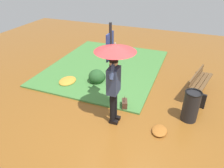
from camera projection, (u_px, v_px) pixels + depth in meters
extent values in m
plane|color=brown|center=(120.00, 126.00, 5.29)|extent=(18.00, 18.00, 0.00)
cube|color=#47843D|center=(105.00, 67.00, 8.24)|extent=(4.80, 4.00, 0.05)
cylinder|color=black|center=(112.00, 109.00, 5.20)|extent=(0.12, 0.12, 0.86)
cylinder|color=black|center=(115.00, 105.00, 5.35)|extent=(0.12, 0.12, 0.86)
cube|color=black|center=(114.00, 122.00, 5.39)|extent=(0.12, 0.22, 0.08)
cube|color=black|center=(116.00, 118.00, 5.53)|extent=(0.12, 0.22, 0.08)
cube|color=#2D3851|center=(114.00, 80.00, 4.90)|extent=(0.39, 0.25, 0.64)
sphere|color=tan|center=(114.00, 62.00, 4.67)|extent=(0.20, 0.20, 0.20)
ellipsoid|color=black|center=(114.00, 61.00, 4.66)|extent=(0.20, 0.20, 0.15)
cylinder|color=#2D3851|center=(111.00, 77.00, 4.61)|extent=(0.18, 0.13, 0.18)
cylinder|color=#2D3851|center=(112.00, 72.00, 4.60)|extent=(0.24, 0.11, 0.33)
cube|color=black|center=(113.00, 65.00, 4.60)|extent=(0.07, 0.02, 0.14)
cylinder|color=#2D3851|center=(116.00, 68.00, 4.91)|extent=(0.11, 0.10, 0.09)
cylinder|color=#2D3851|center=(115.00, 65.00, 4.86)|extent=(0.10, 0.09, 0.23)
cylinder|color=#A5A5AD|center=(115.00, 52.00, 4.70)|extent=(0.02, 0.02, 0.41)
cone|color=#B22D2D|center=(115.00, 48.00, 4.65)|extent=(0.96, 0.96, 0.16)
sphere|color=#A5A5AD|center=(115.00, 43.00, 4.59)|extent=(0.02, 0.02, 0.02)
cylinder|color=black|center=(111.00, 66.00, 5.62)|extent=(0.07, 0.07, 2.30)
cube|color=navy|center=(110.00, 46.00, 5.35)|extent=(0.44, 0.04, 0.70)
cube|color=red|center=(109.00, 46.00, 5.36)|extent=(0.38, 0.01, 0.64)
cube|color=#4C3323|center=(125.00, 104.00, 5.91)|extent=(0.33, 0.23, 0.24)
torus|color=#4C3323|center=(125.00, 99.00, 5.83)|extent=(0.17, 0.07, 0.18)
cube|color=black|center=(199.00, 100.00, 5.91)|extent=(0.14, 0.36, 0.44)
cube|color=black|center=(200.00, 79.00, 6.94)|extent=(0.14, 0.36, 0.44)
cube|color=brown|center=(206.00, 83.00, 6.27)|extent=(1.38, 0.43, 0.04)
cube|color=brown|center=(201.00, 82.00, 6.31)|extent=(1.38, 0.43, 0.04)
cube|color=brown|center=(197.00, 81.00, 6.34)|extent=(1.38, 0.43, 0.04)
cube|color=brown|center=(196.00, 78.00, 6.31)|extent=(1.37, 0.37, 0.10)
cube|color=brown|center=(197.00, 74.00, 6.24)|extent=(1.37, 0.37, 0.10)
cylinder|color=black|center=(191.00, 107.00, 5.34)|extent=(0.40, 0.40, 0.80)
torus|color=black|center=(194.00, 93.00, 5.13)|extent=(0.42, 0.42, 0.04)
ellipsoid|color=#285628|center=(97.00, 77.00, 7.07)|extent=(0.53, 0.53, 0.48)
ellipsoid|color=#1E421E|center=(101.00, 77.00, 7.21)|extent=(0.32, 0.32, 0.32)
ellipsoid|color=gold|center=(68.00, 81.00, 7.15)|extent=(0.67, 0.53, 0.15)
ellipsoid|color=#A86023|center=(159.00, 131.00, 5.09)|extent=(0.45, 0.36, 0.10)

